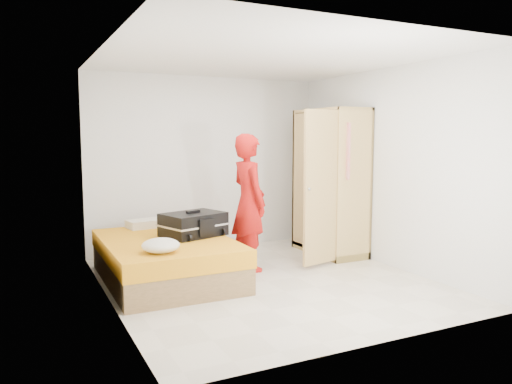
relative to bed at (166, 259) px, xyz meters
name	(u,v)px	position (x,y,z in m)	size (l,w,h in m)	color
room	(267,172)	(1.05, -0.58, 1.05)	(4.00, 4.02, 2.60)	beige
bed	(166,259)	(0.00, 0.00, 0.00)	(1.42, 2.02, 0.50)	olive
wardrobe	(329,186)	(2.50, 0.27, 0.75)	(1.16, 1.32, 2.10)	#DABD6A
person	(249,202)	(1.10, 0.02, 0.62)	(0.64, 0.42, 1.75)	#B41C0B
suitcase	(193,224)	(0.36, 0.03, 0.39)	(0.85, 0.72, 0.31)	black
round_cushion	(161,245)	(-0.24, -0.66, 0.32)	(0.40, 0.40, 0.15)	white
pillow	(149,223)	(0.01, 0.85, 0.30)	(0.58, 0.30, 0.11)	white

